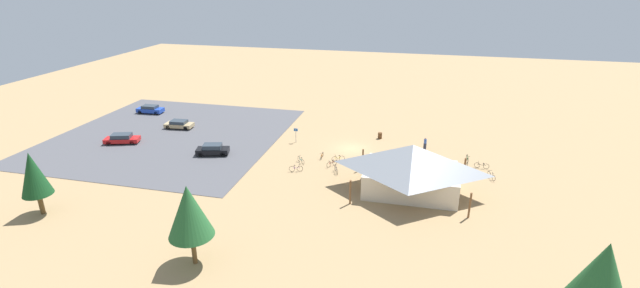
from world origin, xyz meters
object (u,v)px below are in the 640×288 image
at_px(bike_pavilion, 412,166).
at_px(car_black_back_corner, 213,149).
at_px(pine_mideast, 33,174).
at_px(bicycle_orange_edge_south, 322,156).
at_px(bicycle_purple_near_sign, 296,169).
at_px(trash_bin, 380,136).
at_px(bicycle_green_lone_west, 467,159).
at_px(bicycle_yellow_yard_right, 338,159).
at_px(pine_east, 189,211).
at_px(pine_far_east, 602,274).
at_px(car_red_second_row, 122,139).
at_px(bicycle_silver_lone_east, 336,170).
at_px(bicycle_black_mid_cluster, 482,166).
at_px(bicycle_white_yard_left, 491,176).
at_px(car_tan_far_end, 179,124).
at_px(bicycle_blue_yard_front, 464,167).
at_px(visitor_by_pavilion, 425,143).
at_px(car_blue_end_stall, 150,109).
at_px(bicycle_red_by_bin, 332,163).
at_px(lot_sign, 296,133).
at_px(bicycle_teal_near_porch, 301,160).

distance_m(bike_pavilion, car_black_back_corner, 26.66).
bearing_deg(bike_pavilion, pine_mideast, 20.95).
height_order(bicycle_orange_edge_south, bicycle_purple_near_sign, bicycle_purple_near_sign).
distance_m(trash_bin, bicycle_green_lone_west, 13.28).
bearing_deg(bicycle_yellow_yard_right, pine_east, 72.59).
height_order(pine_far_east, bicycle_orange_edge_south, pine_far_east).
bearing_deg(car_red_second_row, pine_east, 136.20).
distance_m(pine_far_east, bicycle_silver_lone_east, 30.40).
distance_m(bike_pavilion, bicycle_yellow_yard_right, 11.63).
bearing_deg(bicycle_black_mid_cluster, trash_bin, -29.42).
relative_size(bicycle_white_yard_left, car_tan_far_end, 0.39).
bearing_deg(car_tan_far_end, bike_pavilion, 160.14).
height_order(bicycle_black_mid_cluster, bicycle_orange_edge_south, bicycle_black_mid_cluster).
relative_size(bicycle_orange_edge_south, car_red_second_row, 0.33).
relative_size(pine_east, bicycle_blue_yard_front, 5.17).
height_order(pine_mideast, car_tan_far_end, pine_mideast).
distance_m(pine_far_east, visitor_by_pavilion, 33.37).
height_order(pine_far_east, bicycle_purple_near_sign, pine_far_east).
bearing_deg(bicycle_silver_lone_east, car_blue_end_stall, -24.16).
relative_size(bicycle_green_lone_west, car_tan_far_end, 0.38).
distance_m(pine_east, bicycle_red_by_bin, 23.63).
distance_m(bicycle_red_by_bin, bicycle_purple_near_sign, 4.70).
height_order(lot_sign, bicycle_red_by_bin, lot_sign).
height_order(pine_mideast, bicycle_silver_lone_east, pine_mideast).
bearing_deg(pine_mideast, bicycle_red_by_bin, -144.86).
distance_m(bicycle_teal_near_porch, bicycle_purple_near_sign, 2.69).
height_order(trash_bin, bicycle_orange_edge_south, trash_bin).
relative_size(pine_east, bicycle_black_mid_cluster, 4.11).
relative_size(bicycle_yellow_yard_right, bicycle_black_mid_cluster, 0.89).
xyz_separation_m(pine_mideast, bicycle_green_lone_west, (-42.73, -23.90, -4.01)).
height_order(trash_bin, lot_sign, lot_sign).
bearing_deg(car_blue_end_stall, visitor_by_pavilion, 172.88).
distance_m(pine_far_east, bicycle_white_yard_left, 23.96).
bearing_deg(pine_far_east, car_red_second_row, -23.35).
bearing_deg(bicycle_silver_lone_east, pine_east, 68.77).
bearing_deg(lot_sign, pine_east, 89.61).
distance_m(trash_bin, car_red_second_row, 37.17).
height_order(bicycle_orange_edge_south, bicycle_green_lone_west, bicycle_green_lone_west).
xyz_separation_m(bicycle_teal_near_porch, bicycle_purple_near_sign, (-0.14, 2.69, 0.03)).
height_order(car_black_back_corner, car_blue_end_stall, car_black_back_corner).
xyz_separation_m(bicycle_blue_yard_front, bicycle_orange_edge_south, (17.98, 0.71, -0.00)).
height_order(bike_pavilion, bicycle_red_by_bin, bike_pavilion).
relative_size(car_red_second_row, visitor_by_pavilion, 2.97).
relative_size(trash_bin, bicycle_white_yard_left, 0.52).
height_order(bicycle_silver_lone_east, bicycle_yellow_yard_right, bicycle_yellow_yard_right).
xyz_separation_m(trash_bin, car_red_second_row, (35.60, 10.67, 0.28)).
bearing_deg(visitor_by_pavilion, bicycle_teal_near_porch, 29.18).
distance_m(bicycle_white_yard_left, bicycle_purple_near_sign, 23.33).
height_order(bicycle_silver_lone_east, car_blue_end_stall, car_blue_end_stall).
relative_size(trash_bin, bicycle_yellow_yard_right, 0.57).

